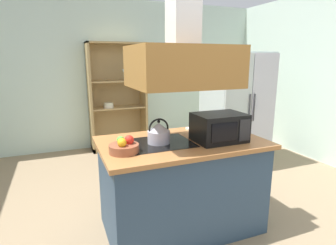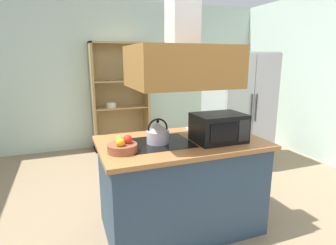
# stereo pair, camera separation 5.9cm
# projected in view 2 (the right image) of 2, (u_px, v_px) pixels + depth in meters

# --- Properties ---
(ground_plane) EXTENTS (7.80, 7.80, 0.00)m
(ground_plane) POSITION_uv_depth(u_px,v_px,m) (173.00, 227.00, 2.77)
(ground_plane) COLOR #887256
(wall_back) EXTENTS (6.00, 0.12, 2.70)m
(wall_back) POSITION_uv_depth(u_px,v_px,m) (114.00, 75.00, 5.20)
(wall_back) COLOR silver
(wall_back) RESTS_ON ground
(kitchen_island) EXTENTS (1.53, 0.93, 0.90)m
(kitchen_island) POSITION_uv_depth(u_px,v_px,m) (181.00, 185.00, 2.70)
(kitchen_island) COLOR #2B415A
(kitchen_island) RESTS_ON ground
(range_hood) EXTENTS (0.90, 0.70, 1.30)m
(range_hood) POSITION_uv_depth(u_px,v_px,m) (182.00, 52.00, 2.41)
(range_hood) COLOR #9C682E
(refrigerator) EXTENTS (0.90, 0.78, 1.75)m
(refrigerator) POSITION_uv_depth(u_px,v_px,m) (238.00, 109.00, 4.33)
(refrigerator) COLOR #B1C2C1
(refrigerator) RESTS_ON ground
(dish_cabinet) EXTENTS (1.02, 0.40, 1.94)m
(dish_cabinet) POSITION_uv_depth(u_px,v_px,m) (120.00, 102.00, 5.13)
(dish_cabinet) COLOR #A88752
(dish_cabinet) RESTS_ON ground
(kettle) EXTENTS (0.21, 0.21, 0.23)m
(kettle) POSITION_uv_depth(u_px,v_px,m) (158.00, 133.00, 2.49)
(kettle) COLOR #B8B4C4
(kettle) RESTS_ON kitchen_island
(cutting_board) EXTENTS (0.34, 0.24, 0.02)m
(cutting_board) POSITION_uv_depth(u_px,v_px,m) (205.00, 129.00, 2.98)
(cutting_board) COLOR white
(cutting_board) RESTS_ON kitchen_island
(microwave) EXTENTS (0.46, 0.35, 0.26)m
(microwave) POSITION_uv_depth(u_px,v_px,m) (219.00, 128.00, 2.55)
(microwave) COLOR black
(microwave) RESTS_ON kitchen_island
(fruit_bowl) EXTENTS (0.25, 0.25, 0.14)m
(fruit_bowl) POSITION_uv_depth(u_px,v_px,m) (123.00, 147.00, 2.26)
(fruit_bowl) COLOR brown
(fruit_bowl) RESTS_ON kitchen_island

